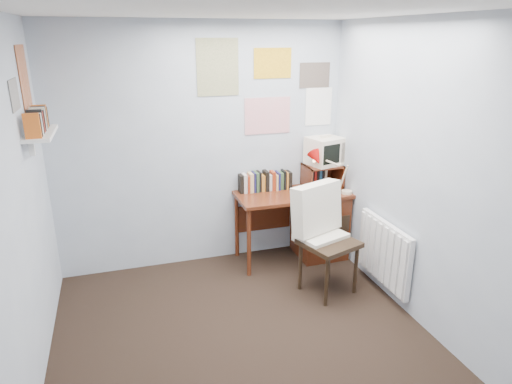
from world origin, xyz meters
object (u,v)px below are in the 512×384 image
(desk_lamp, at_px, (348,175))
(tv_riser, at_px, (322,176))
(crt_tv, at_px, (325,150))
(desk_chair, at_px, (329,243))
(wall_shelf, at_px, (41,133))
(radiator, at_px, (384,252))
(desk, at_px, (315,221))

(desk_lamp, distance_m, tv_riser, 0.34)
(tv_riser, bearing_deg, crt_tv, 41.16)
(desk_chair, height_order, wall_shelf, wall_shelf)
(wall_shelf, bearing_deg, crt_tv, 10.65)
(radiator, bearing_deg, tv_riser, 99.28)
(desk_chair, bearing_deg, crt_tv, 50.47)
(radiator, relative_size, wall_shelf, 1.29)
(crt_tv, xyz_separation_m, radiator, (0.15, -1.06, -0.75))
(tv_riser, relative_size, wall_shelf, 0.65)
(desk, height_order, desk_lamp, desk_lamp)
(desk_lamp, height_order, wall_shelf, wall_shelf)
(tv_riser, xyz_separation_m, wall_shelf, (-2.69, -0.49, 0.74))
(tv_riser, xyz_separation_m, radiator, (0.17, -1.04, -0.47))
(desk, bearing_deg, desk_lamp, -34.66)
(desk, relative_size, radiator, 1.50)
(desk_chair, height_order, radiator, desk_chair)
(tv_riser, height_order, wall_shelf, wall_shelf)
(crt_tv, relative_size, radiator, 0.43)
(tv_riser, distance_m, crt_tv, 0.29)
(desk, height_order, wall_shelf, wall_shelf)
(desk_chair, distance_m, crt_tv, 1.16)
(tv_riser, bearing_deg, desk_lamp, -63.13)
(crt_tv, height_order, radiator, crt_tv)
(desk, height_order, radiator, desk)
(crt_tv, bearing_deg, desk, -152.92)
(desk_chair, distance_m, wall_shelf, 2.65)
(desk_lamp, bearing_deg, tv_riser, 135.14)
(desk_chair, bearing_deg, desk_lamp, 32.17)
(desk_chair, xyz_separation_m, radiator, (0.49, -0.17, -0.09))
(tv_riser, height_order, radiator, tv_riser)
(desk_chair, relative_size, wall_shelf, 1.63)
(crt_tv, height_order, wall_shelf, wall_shelf)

